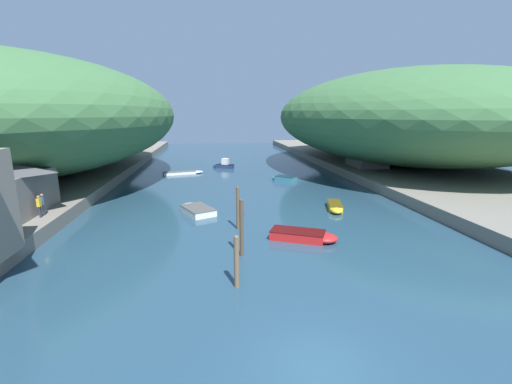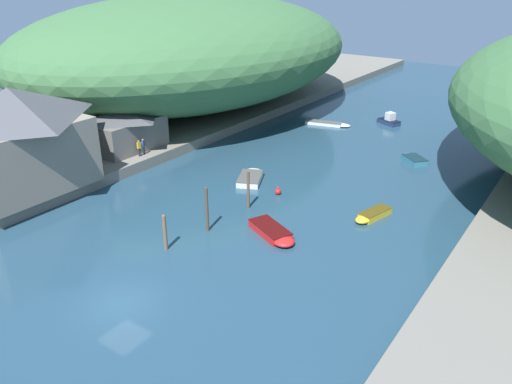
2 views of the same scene
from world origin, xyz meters
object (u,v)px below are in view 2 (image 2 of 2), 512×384
boat_white_cruiser (413,159)px  boat_far_right_bank (371,215)px  boat_far_upstream (274,233)px  boat_mid_channel (329,124)px  boat_near_quay (388,120)px  waterfront_building (17,138)px  boathouse_shed (120,126)px  channel_buoy_near (278,191)px  boat_small_dinghy (251,177)px  person_by_boathouse (143,146)px  person_on_quay (139,147)px

boat_white_cruiser → boat_far_right_bank: bearing=-133.0°
boat_far_upstream → boat_mid_channel: (-10.37, 28.85, -0.11)m
boat_near_quay → boat_white_cruiser: 14.14m
waterfront_building → boat_near_quay: waterfront_building is taller
boat_far_upstream → boat_far_right_bank: 8.59m
waterfront_building → boat_white_cruiser: 38.17m
boathouse_shed → boat_mid_channel: bearing=61.5°
boat_mid_channel → boat_far_right_bank: 26.53m
waterfront_building → channel_buoy_near: size_ratio=13.50×
boathouse_shed → boat_far_upstream: bearing=-13.3°
boat_mid_channel → boat_small_dinghy: bearing=-7.6°
boat_far_upstream → channel_buoy_near: (-3.99, 6.74, 0.01)m
boathouse_shed → person_by_boathouse: boathouse_shed is taller
waterfront_building → boat_far_right_bank: bearing=27.7°
person_by_boathouse → channel_buoy_near: bearing=-103.1°
boat_far_upstream → person_on_quay: bearing=-78.3°
boat_small_dinghy → person_on_quay: 12.06m
waterfront_building → boat_mid_channel: 37.68m
boat_far_upstream → channel_buoy_near: 7.83m
boat_small_dinghy → person_by_boathouse: 11.91m
boat_white_cruiser → boat_small_dinghy: boat_white_cruiser is taller
boathouse_shed → boat_far_right_bank: boathouse_shed is taller
boat_white_cruiser → boat_mid_channel: 15.11m
boat_white_cruiser → boat_small_dinghy: bearing=-178.5°
boathouse_shed → channel_buoy_near: size_ratio=9.84×
boat_white_cruiser → boat_near_quay: bearing=72.3°
channel_buoy_near → person_on_quay: (-15.36, -2.24, 1.76)m
boat_far_upstream → boat_far_right_bank: bearing=170.6°
boat_near_quay → channel_buoy_near: 27.20m
boat_far_right_bank → boat_small_dinghy: boat_small_dinghy is taller
boat_small_dinghy → boat_far_right_bank: bearing=-30.4°
boat_far_upstream → boat_mid_channel: 30.66m
boat_white_cruiser → boat_small_dinghy: (-11.07, -13.80, -0.02)m
person_on_quay → channel_buoy_near: bearing=-80.7°
boat_white_cruiser → boat_far_right_bank: (1.75, -14.86, -0.02)m
boat_small_dinghy → person_by_boathouse: (-11.37, -3.08, 1.79)m
waterfront_building → boathouse_shed: waterfront_building is taller
channel_buoy_near → boat_far_upstream: bearing=-59.4°
channel_buoy_near → boat_far_right_bank: bearing=2.4°
waterfront_building → person_by_boathouse: size_ratio=6.67×
boat_far_upstream → person_on_quay: size_ratio=2.95×
waterfront_building → boat_far_upstream: bearing=17.4°
boat_white_cruiser → boat_mid_channel: bearing=103.1°
boat_near_quay → boat_white_cruiser: boat_near_quay is taller
boat_far_right_bank → channel_buoy_near: size_ratio=4.80×
boat_far_upstream → boathouse_shed: bearing=-78.5°
waterfront_building → person_by_boathouse: (2.16, 11.81, -3.56)m
person_on_quay → boat_mid_channel: bearing=-19.2°
waterfront_building → channel_buoy_near: 22.74m
boat_far_upstream → person_by_boathouse: size_ratio=2.95×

